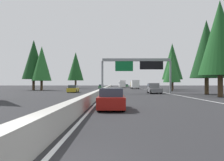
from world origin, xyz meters
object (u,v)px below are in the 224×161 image
Objects in this scene: conifer_left_near at (42,64)px; conifer_left_far at (76,66)px; conifer_right_near at (206,49)px; bus_mid_center at (122,84)px; sedan_distant_a at (127,86)px; sign_gantry_overhead at (137,66)px; oncoming_near at (73,89)px; box_truck_far_right at (135,84)px; oncoming_far at (101,87)px; conifer_right_foreground at (220,38)px; conifer_right_far at (172,61)px; pickup_distant_b at (154,88)px; conifer_right_mid at (172,67)px; conifer_left_mid at (34,59)px; sedan_far_left at (111,99)px.

conifer_left_near is 27.31m from conifer_left_far.
conifer_right_near reaches higher than conifer_left_near.
bus_mid_center is 2.61× the size of sedan_distant_a.
sign_gantry_overhead is 2.88× the size of oncoming_near.
sign_gantry_overhead is 39.33m from box_truck_far_right.
oncoming_near is (4.33, 12.38, -4.35)m from sign_gantry_overhead.
conifer_right_foreground is at bearing 19.79° from oncoming_far.
conifer_right_far is at bearing -3.47° from conifer_right_near.
oncoming_far is at bearing 12.02° from sign_gantry_overhead.
conifer_right_near is (-3.87, -8.07, 6.59)m from pickup_distant_b.
oncoming_far is (36.81, -3.62, 0.00)m from oncoming_near.
conifer_left_far is (49.06, 29.70, 0.74)m from conifer_right_near.
oncoming_near is at bearing 70.72° from sign_gantry_overhead.
oncoming_far is 0.32× the size of conifer_left_far.
pickup_distant_b is at bearing -179.89° from box_truck_far_right.
conifer_right_foreground is 0.95× the size of conifer_right_far.
sign_gantry_overhead is at bearing 146.01° from conifer_right_mid.
sedan_distant_a is (88.98, -2.74, -4.35)m from sign_gantry_overhead.
conifer_right_near reaches higher than conifer_right_mid.
bus_mid_center is at bearing 173.04° from sedan_distant_a.
sign_gantry_overhead is 0.97× the size of conifer_right_foreground.
conifer_left_mid is at bearing 163.92° from conifer_left_far.
sign_gantry_overhead is 5.11m from pickup_distant_b.
conifer_right_far is (26.90, -12.93, 3.29)m from sign_gantry_overhead.
sign_gantry_overhead is 49.24m from conifer_left_far.
conifer_left_near reaches higher than box_truck_far_right.
bus_mid_center is (86.92, -3.66, 1.03)m from sedan_far_left.
oncoming_near is 0.32× the size of conifer_left_far.
conifer_left_far is at bearing 42.44° from conifer_right_mid.
oncoming_far is at bearing 16.08° from pickup_distant_b.
bus_mid_center is at bearing -28.00° from conifer_left_near.
bus_mid_center is at bearing 8.52° from conifer_right_foreground.
conifer_left_far reaches higher than conifer_right_mid.
conifer_right_foreground is 44.38m from conifer_left_near.
conifer_right_far reaches higher than conifer_right_foreground.
sedan_far_left is 1.00× the size of sedan_distant_a.
pickup_distant_b is 0.45× the size of conifer_right_near.
sedan_distant_a is at bearing -20.13° from conifer_left_near.
conifer_right_near reaches higher than bus_mid_center.
conifer_left_far is at bearing 11.21° from sedan_far_left.
bus_mid_center is at bearing 12.79° from conifer_right_mid.
conifer_right_near is at bearing -169.57° from bus_mid_center.
pickup_distant_b is at bearing -179.82° from sedan_distant_a.
conifer_right_foreground is (-100.00, -7.26, 7.23)m from sedan_distant_a.
oncoming_near is 1.00× the size of oncoming_far.
pickup_distant_b is at bearing -84.83° from sign_gantry_overhead.
pickup_distant_b is at bearing -15.54° from sedan_far_left.
box_truck_far_right reaches higher than sedan_distant_a.
conifer_right_near is (7.42, -1.08, -0.40)m from conifer_right_foreground.
sign_gantry_overhead is at bearing 178.24° from sedan_distant_a.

